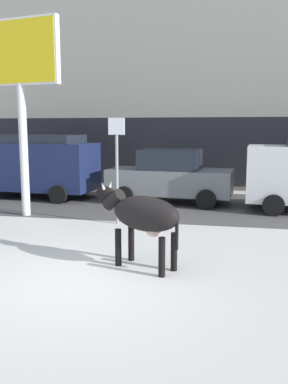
# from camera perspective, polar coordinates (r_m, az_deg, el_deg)

# --- Properties ---
(ground_plane) EXTENTS (120.00, 120.00, 0.00)m
(ground_plane) POSITION_cam_1_polar(r_m,az_deg,el_deg) (7.13, -8.39, -12.16)
(ground_plane) COLOR silver
(road_strip) EXTENTS (60.00, 5.60, 0.01)m
(road_strip) POSITION_cam_1_polar(r_m,az_deg,el_deg) (13.95, 1.88, -1.69)
(road_strip) COLOR #514F4C
(road_strip) RESTS_ON ground
(building_facade) EXTENTS (44.00, 6.10, 13.00)m
(building_facade) POSITION_cam_1_polar(r_m,az_deg,el_deg) (20.71, 5.33, 19.72)
(building_facade) COLOR gray
(building_facade) RESTS_ON ground
(cow_black) EXTENTS (1.89, 1.18, 1.54)m
(cow_black) POSITION_cam_1_polar(r_m,az_deg,el_deg) (7.46, -0.21, -3.17)
(cow_black) COLOR black
(cow_black) RESTS_ON ground
(billboard) EXTENTS (2.52, 0.60, 5.56)m
(billboard) POSITION_cam_1_polar(r_m,az_deg,el_deg) (12.54, -16.87, 16.55)
(billboard) COLOR silver
(billboard) RESTS_ON ground
(car_navy_van) EXTENTS (4.73, 2.39, 2.32)m
(car_navy_van) POSITION_cam_1_polar(r_m,az_deg,el_deg) (15.73, -15.03, 3.75)
(car_navy_van) COLOR #19234C
(car_navy_van) RESTS_ON ground
(car_grey_sedan) EXTENTS (4.32, 2.23, 1.84)m
(car_grey_sedan) POSITION_cam_1_polar(r_m,az_deg,el_deg) (14.17, 3.65, 2.15)
(car_grey_sedan) COLOR slate
(car_grey_sedan) RESTS_ON ground
(street_sign) EXTENTS (0.44, 0.08, 2.82)m
(street_sign) POSITION_cam_1_polar(r_m,az_deg,el_deg) (10.92, -3.79, 4.20)
(street_sign) COLOR gray
(street_sign) RESTS_ON ground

